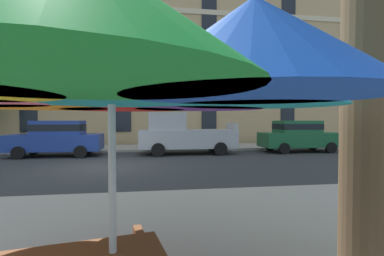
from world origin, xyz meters
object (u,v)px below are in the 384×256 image
(sedan_blue, at_px, (57,137))
(patio_umbrella, at_px, (111,69))
(sedan_green, at_px, (299,135))
(pickup_silver, at_px, (183,135))

(sedan_blue, xyz_separation_m, patio_umbrella, (4.22, -12.70, 1.25))
(sedan_blue, xyz_separation_m, sedan_green, (12.96, 0.00, 0.00))
(pickup_silver, xyz_separation_m, patio_umbrella, (-2.11, -12.70, 1.18))
(sedan_blue, height_order, sedan_green, same)
(sedan_blue, relative_size, patio_umbrella, 1.17)
(patio_umbrella, bearing_deg, sedan_green, 55.48)
(patio_umbrella, bearing_deg, pickup_silver, 80.58)
(sedan_blue, height_order, pickup_silver, pickup_silver)
(patio_umbrella, bearing_deg, sedan_blue, 108.40)
(pickup_silver, height_order, patio_umbrella, patio_umbrella)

